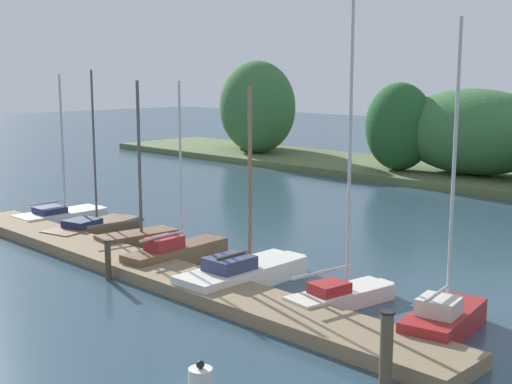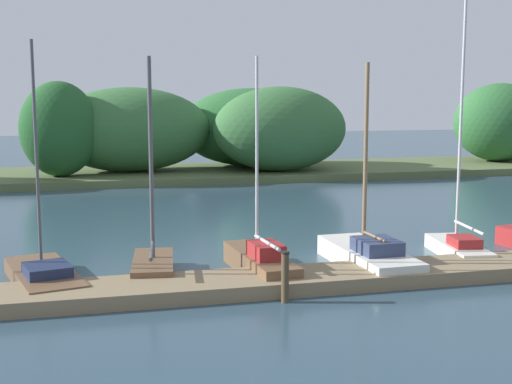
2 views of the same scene
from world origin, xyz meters
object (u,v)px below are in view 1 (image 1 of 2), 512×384
object	(u,v)px
mooring_piling_2	(386,349)
sailboat_4	(245,271)
sailboat_5	(343,291)
sailboat_1	(94,226)
mooring_piling_1	(108,260)
sailboat_2	(139,236)
sailboat_3	(178,252)
channel_buoy_0	(200,378)
sailboat_6	(445,316)
sailboat_0	(62,214)

from	to	relation	value
mooring_piling_2	sailboat_4	bearing A→B (deg)	157.89
sailboat_5	sailboat_1	bearing A→B (deg)	98.94
sailboat_4	mooring_piling_1	world-z (taller)	sailboat_4
sailboat_1	sailboat_2	xyz separation A→B (m)	(2.73, 0.11, 0.09)
sailboat_3	channel_buoy_0	bearing A→B (deg)	-130.22
sailboat_5	mooring_piling_2	xyz separation A→B (m)	(3.51, -3.17, 0.38)
sailboat_6	sailboat_5	bearing A→B (deg)	81.69
sailboat_2	mooring_piling_1	world-z (taller)	sailboat_2
sailboat_0	sailboat_6	xyz separation A→B (m)	(17.30, -0.11, 0.13)
mooring_piling_1	sailboat_3	bearing A→B (deg)	89.11
sailboat_1	sailboat_5	xyz separation A→B (m)	(11.53, 0.13, 0.11)
mooring_piling_2	channel_buoy_0	bearing A→B (deg)	-134.10
sailboat_1	mooring_piling_2	bearing A→B (deg)	-115.01
sailboat_2	sailboat_4	size ratio (longest dim) A/B	1.02
sailboat_4	channel_buoy_0	world-z (taller)	sailboat_4
mooring_piling_2	sailboat_1	bearing A→B (deg)	168.57
sailboat_5	sailboat_6	size ratio (longest dim) A/B	1.10
mooring_piling_1	mooring_piling_2	xyz separation A→B (m)	(9.65, -0.16, 0.16)
sailboat_3	sailboat_0	bearing A→B (deg)	80.81
mooring_piling_2	sailboat_5	bearing A→B (deg)	137.95
sailboat_1	sailboat_3	xyz separation A→B (m)	(5.44, -0.37, 0.11)
sailboat_2	sailboat_6	bearing A→B (deg)	-82.27
mooring_piling_1	sailboat_1	bearing A→B (deg)	151.88
sailboat_0	channel_buoy_0	bearing A→B (deg)	-110.87
sailboat_0	sailboat_5	world-z (taller)	sailboat_5
sailboat_0	mooring_piling_2	bearing A→B (deg)	-100.73
channel_buoy_0	sailboat_5	bearing A→B (deg)	100.71
sailboat_4	sailboat_5	distance (m)	3.11
sailboat_3	mooring_piling_1	distance (m)	2.53
sailboat_4	channel_buoy_0	xyz separation A→B (m)	(4.14, -5.19, -0.16)
sailboat_6	mooring_piling_2	size ratio (longest dim) A/B	4.69
sailboat_2	mooring_piling_2	world-z (taller)	sailboat_2
sailboat_1	sailboat_2	distance (m)	2.73
mooring_piling_1	channel_buoy_0	world-z (taller)	mooring_piling_1
sailboat_0	sailboat_3	size ratio (longest dim) A/B	1.03
sailboat_0	sailboat_2	world-z (taller)	sailboat_0
sailboat_3	mooring_piling_2	size ratio (longest dim) A/B	3.75
sailboat_3	sailboat_4	world-z (taller)	sailboat_3
sailboat_2	sailboat_3	distance (m)	2.75
sailboat_6	channel_buoy_0	size ratio (longest dim) A/B	12.66
sailboat_0	channel_buoy_0	size ratio (longest dim) A/B	10.42
sailboat_0	mooring_piling_2	size ratio (longest dim) A/B	3.86
sailboat_3	sailboat_6	world-z (taller)	sailboat_6
mooring_piling_1	sailboat_6	bearing A→B (deg)	19.13
sailboat_0	mooring_piling_1	xyz separation A→B (m)	(8.31, -3.23, 0.31)
sailboat_4	sailboat_5	world-z (taller)	sailboat_5
sailboat_6	mooring_piling_1	xyz separation A→B (m)	(-9.00, -3.12, 0.18)
sailboat_0	sailboat_3	world-z (taller)	sailboat_0
sailboat_2	sailboat_6	distance (m)	11.67
sailboat_2	sailboat_3	size ratio (longest dim) A/B	1.00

